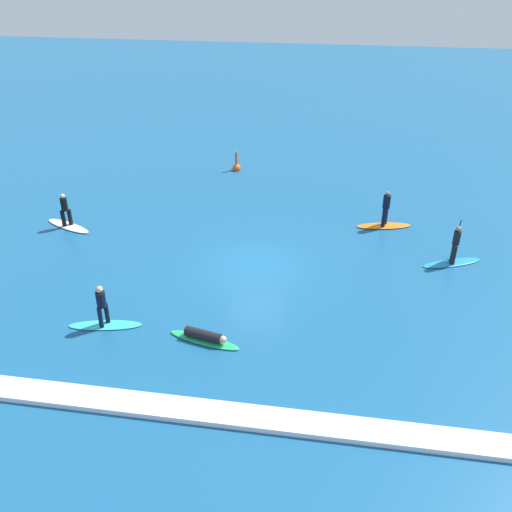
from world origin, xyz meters
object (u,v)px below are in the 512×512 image
at_px(surfer_on_teal_board, 103,314).
at_px(surfer_on_white_board, 67,219).
at_px(marker_buoy, 236,167).
at_px(surfer_on_green_board, 204,337).
at_px(surfer_on_blue_board, 454,253).
at_px(surfer_on_orange_board, 385,217).

xyz_separation_m(surfer_on_teal_board, surfer_on_white_board, (-4.93, 7.33, -0.10)).
height_order(surfer_on_white_board, marker_buoy, surfer_on_white_board).
bearing_deg(surfer_on_green_board, surfer_on_teal_board, -171.32).
distance_m(surfer_on_blue_board, marker_buoy, 14.86).
bearing_deg(surfer_on_orange_board, surfer_on_teal_board, -149.05).
bearing_deg(surfer_on_blue_board, surfer_on_orange_board, 108.08).
distance_m(surfer_on_blue_board, surfer_on_green_board, 11.62).
height_order(surfer_on_teal_board, surfer_on_blue_board, surfer_on_blue_board).
relative_size(surfer_on_white_board, marker_buoy, 2.16).
xyz_separation_m(surfer_on_orange_board, surfer_on_blue_board, (2.77, -3.17, -0.00)).
xyz_separation_m(surfer_on_teal_board, surfer_on_green_board, (3.78, -0.29, -0.36)).
relative_size(surfer_on_orange_board, surfer_on_green_board, 1.01).
bearing_deg(marker_buoy, surfer_on_blue_board, -40.27).
xyz_separation_m(surfer_on_teal_board, surfer_on_orange_board, (10.37, 9.76, -0.03)).
relative_size(surfer_on_orange_board, surfer_on_blue_board, 1.00).
distance_m(surfer_on_green_board, marker_buoy, 16.61).
bearing_deg(marker_buoy, surfer_on_teal_board, -96.35).
bearing_deg(surfer_on_white_board, surfer_on_green_board, 162.37).
height_order(surfer_on_orange_board, surfer_on_white_board, surfer_on_orange_board).
height_order(surfer_on_blue_board, marker_buoy, surfer_on_blue_board).
height_order(surfer_on_teal_board, surfer_on_green_board, surfer_on_teal_board).
distance_m(surfer_on_teal_board, surfer_on_green_board, 3.81).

